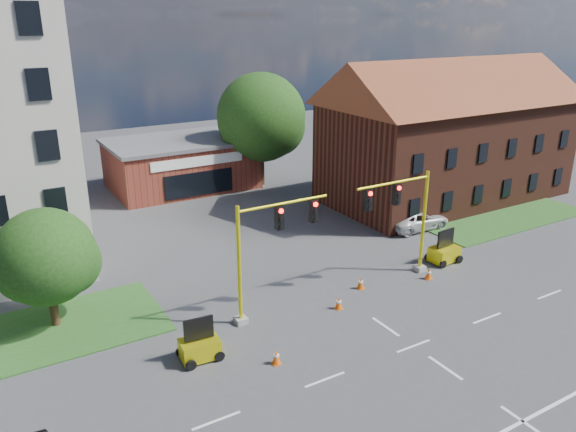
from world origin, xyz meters
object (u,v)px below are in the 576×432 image
object	(u,v)px
signal_mast_west	(269,244)
pickup_white	(417,220)
signal_mast_east	(403,214)
trailer_east	(444,252)
trailer_west	(200,347)

from	to	relation	value
signal_mast_west	pickup_white	bearing A→B (deg)	19.56
signal_mast_east	trailer_east	distance (m)	5.03
trailer_west	pickup_white	size ratio (longest dim) A/B	0.41
signal_mast_west	pickup_white	xyz separation A→B (m)	(15.13, 5.38, -3.25)
signal_mast_west	trailer_east	bearing A→B (deg)	0.82
signal_mast_west	pickup_white	distance (m)	16.38
signal_mast_west	trailer_west	xyz separation A→B (m)	(-4.59, -1.85, -3.30)
signal_mast_east	pickup_white	distance (m)	8.98
signal_mast_west	trailer_east	distance (m)	12.95
signal_mast_east	trailer_west	world-z (taller)	signal_mast_east
signal_mast_west	signal_mast_east	distance (m)	8.71
trailer_west	pickup_white	world-z (taller)	trailer_west
trailer_east	pickup_white	distance (m)	5.81
signal_mast_east	trailer_west	size ratio (longest dim) A/B	3.15
trailer_west	trailer_east	distance (m)	17.23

